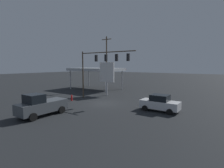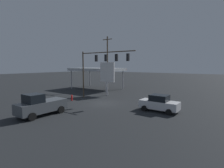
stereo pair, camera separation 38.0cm
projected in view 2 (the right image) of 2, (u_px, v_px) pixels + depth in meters
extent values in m
plane|color=black|center=(104.00, 103.00, 24.60)|extent=(200.00, 200.00, 0.00)
cylinder|color=#473828|center=(83.00, 75.00, 28.44)|extent=(0.20, 0.20, 7.50)
cylinder|color=#473828|center=(106.00, 52.00, 25.30)|extent=(9.51, 0.14, 0.14)
cube|color=black|center=(96.00, 58.00, 26.51)|extent=(0.36, 0.28, 1.00)
sphere|color=#360505|center=(97.00, 56.00, 26.62)|extent=(0.22, 0.22, 0.22)
sphere|color=yellow|center=(97.00, 58.00, 26.66)|extent=(0.22, 0.22, 0.22)
sphere|color=black|center=(97.00, 60.00, 26.69)|extent=(0.22, 0.22, 0.22)
cube|color=black|center=(106.00, 58.00, 25.43)|extent=(0.36, 0.28, 1.00)
sphere|color=#360505|center=(107.00, 56.00, 25.54)|extent=(0.22, 0.22, 0.22)
sphere|color=yellow|center=(107.00, 58.00, 25.58)|extent=(0.22, 0.22, 0.22)
sphere|color=black|center=(107.00, 60.00, 25.61)|extent=(0.22, 0.22, 0.22)
cube|color=black|center=(116.00, 58.00, 24.35)|extent=(0.36, 0.28, 1.00)
sphere|color=#360505|center=(117.00, 55.00, 24.47)|extent=(0.22, 0.22, 0.22)
sphere|color=yellow|center=(117.00, 58.00, 24.50)|extent=(0.22, 0.22, 0.22)
sphere|color=black|center=(117.00, 60.00, 24.53)|extent=(0.22, 0.22, 0.22)
cube|color=black|center=(128.00, 57.00, 23.27)|extent=(0.36, 0.28, 1.00)
sphere|color=#360505|center=(129.00, 55.00, 23.39)|extent=(0.22, 0.22, 0.22)
sphere|color=yellow|center=(129.00, 57.00, 23.42)|extent=(0.22, 0.22, 0.22)
sphere|color=black|center=(129.00, 60.00, 23.45)|extent=(0.22, 0.22, 0.22)
cylinder|color=#473828|center=(107.00, 63.00, 37.48)|extent=(0.26, 0.26, 11.37)
cube|color=#473828|center=(107.00, 39.00, 36.93)|extent=(2.40, 0.14, 0.14)
cube|color=#B2B7BC|center=(97.00, 69.00, 38.71)|extent=(11.17, 7.21, 0.60)
cube|color=red|center=(107.00, 69.00, 41.64)|extent=(11.17, 0.06, 0.36)
cylinder|color=#B7B7BC|center=(123.00, 80.00, 38.49)|extent=(0.24, 0.24, 4.09)
cylinder|color=#B7B7BC|center=(90.00, 78.00, 44.29)|extent=(0.24, 0.24, 4.09)
cylinder|color=#B7B7BC|center=(106.00, 82.00, 33.64)|extent=(0.24, 0.24, 4.09)
cylinder|color=#B7B7BC|center=(71.00, 80.00, 39.44)|extent=(0.24, 0.24, 4.09)
cylinder|color=#B7B7BC|center=(107.00, 79.00, 30.60)|extent=(0.24, 0.24, 5.82)
cube|color=white|center=(107.00, 72.00, 30.48)|extent=(2.99, 0.24, 3.41)
cube|color=black|center=(108.00, 72.00, 30.58)|extent=(2.09, 0.04, 1.20)
cube|color=#474C51|center=(42.00, 106.00, 18.63)|extent=(2.01, 5.20, 1.10)
cube|color=black|center=(33.00, 98.00, 17.80)|extent=(1.84, 1.60, 0.90)
cylinder|color=black|center=(32.00, 117.00, 16.74)|extent=(0.22, 0.80, 0.80)
cylinder|color=black|center=(21.00, 113.00, 17.92)|extent=(0.22, 0.80, 0.80)
cylinder|color=black|center=(61.00, 110.00, 19.46)|extent=(0.22, 0.80, 0.80)
cylinder|color=black|center=(50.00, 107.00, 20.65)|extent=(0.22, 0.80, 0.80)
cube|color=silver|center=(159.00, 105.00, 20.15)|extent=(4.41, 1.83, 0.90)
cube|color=black|center=(159.00, 98.00, 20.06)|extent=(2.01, 1.67, 0.70)
cylinder|color=black|center=(144.00, 108.00, 20.30)|extent=(0.66, 0.22, 0.66)
cylinder|color=black|center=(151.00, 105.00, 21.77)|extent=(0.66, 0.22, 0.66)
cylinder|color=black|center=(169.00, 112.00, 18.62)|extent=(0.66, 0.22, 0.66)
cylinder|color=black|center=(174.00, 109.00, 20.10)|extent=(0.66, 0.22, 0.66)
cylinder|color=red|center=(72.00, 98.00, 26.29)|extent=(0.24, 0.24, 0.70)
sphere|color=red|center=(72.00, 96.00, 26.25)|extent=(0.22, 0.22, 0.22)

